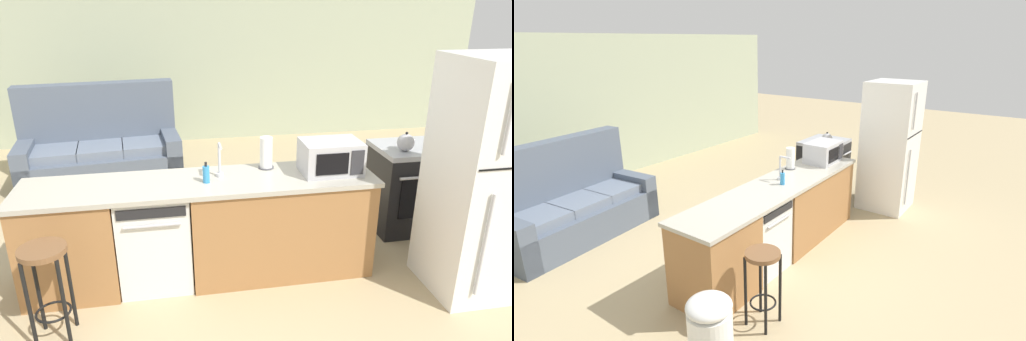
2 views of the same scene
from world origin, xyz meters
TOP-DOWN VIEW (x-y plane):
  - ground_plane at (0.00, 0.00)m, footprint 24.00×24.00m
  - wall_back at (0.30, 4.20)m, footprint 10.00×0.06m
  - kitchen_counter at (0.24, 0.00)m, footprint 2.94×0.66m
  - dishwasher at (-0.25, -0.00)m, footprint 0.58×0.61m
  - stove_range at (2.35, 0.55)m, footprint 0.76×0.68m
  - refrigerator at (2.35, -0.55)m, footprint 0.72×0.73m
  - microwave at (1.26, -0.00)m, footprint 0.50×0.37m
  - sink_faucet at (0.32, 0.06)m, footprint 0.07×0.18m
  - paper_towel_roll at (0.74, 0.20)m, footprint 0.14×0.14m
  - soap_bottle at (0.19, -0.04)m, footprint 0.06×0.06m
  - kettle at (2.18, 0.42)m, footprint 0.21×0.17m
  - bar_stool at (-0.96, -0.61)m, footprint 0.32×0.32m
  - couch at (-1.01, 2.52)m, footprint 2.09×1.12m

SIDE VIEW (x-z plane):
  - ground_plane at x=0.00m, z-range 0.00..0.00m
  - couch at x=-1.01m, z-range -0.24..1.03m
  - kitchen_counter at x=0.24m, z-range -0.03..0.87m
  - dishwasher at x=-0.25m, z-range 0.00..0.84m
  - stove_range at x=2.35m, z-range 0.00..0.90m
  - bar_stool at x=-0.96m, z-range 0.17..0.91m
  - refrigerator at x=2.35m, z-range 0.00..1.93m
  - soap_bottle at x=0.19m, z-range 0.88..1.06m
  - kettle at x=2.18m, z-range 0.89..1.08m
  - sink_faucet at x=0.32m, z-range 0.88..1.18m
  - paper_towel_roll at x=0.74m, z-range 0.90..1.18m
  - microwave at x=1.26m, z-range 0.90..1.18m
  - wall_back at x=0.30m, z-range 0.00..2.60m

